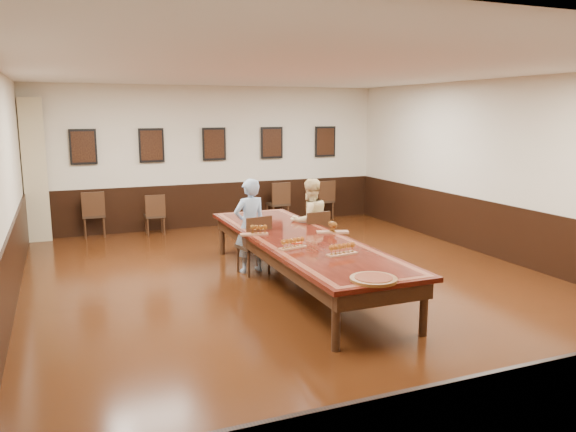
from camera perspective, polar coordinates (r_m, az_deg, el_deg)
name	(u,v)px	position (r m, az deg, el deg)	size (l,w,h in m)	color
floor	(300,286)	(8.64, 1.26, -7.17)	(8.00, 10.00, 0.02)	black
ceiling	(301,69)	(8.25, 1.36, 14.66)	(8.00, 10.00, 0.02)	white
wall_back	(214,157)	(13.02, -7.56, 5.96)	(8.00, 0.02, 3.20)	beige
wall_right	(512,171)	(10.55, 21.78, 4.25)	(0.02, 10.00, 3.20)	beige
chair_man	(253,244)	(9.19, -3.56, -2.88)	(0.46, 0.50, 0.98)	black
chair_woman	(313,237)	(9.76, 2.51, -2.16)	(0.44, 0.49, 0.95)	black
spare_chair_a	(93,214)	(12.58, -19.16, 0.22)	(0.46, 0.50, 0.98)	black
spare_chair_b	(154,214)	(12.44, -13.42, 0.18)	(0.42, 0.45, 0.89)	black
spare_chair_c	(278,202)	(13.37, -1.05, 1.40)	(0.46, 0.51, 0.99)	black
spare_chair_d	(323,199)	(13.93, 3.57, 1.69)	(0.45, 0.49, 0.96)	black
person_man	(250,226)	(9.22, -3.90, -1.00)	(0.57, 0.37, 1.56)	#497CB7
person_woman	(310,221)	(9.79, 2.23, -0.51)	(0.74, 0.57, 1.49)	#FADE9C
pink_phone	(332,233)	(8.81, 4.51, -1.69)	(0.06, 0.13, 0.01)	#E34B89
curtain	(35,171)	(12.43, -24.32, 4.22)	(0.45, 0.18, 2.90)	tan
wainscoting	(300,254)	(8.50, 1.28, -3.89)	(8.00, 10.00, 1.00)	black
conference_table	(301,247)	(8.47, 1.28, -3.16)	(1.40, 5.00, 0.76)	black
posters	(214,144)	(12.93, -7.51, 7.26)	(6.14, 0.04, 0.74)	black
flight_a	(256,230)	(8.64, -3.27, -1.45)	(0.45, 0.21, 0.16)	brown
flight_b	(333,228)	(8.78, 4.56, -1.19)	(0.52, 0.30, 0.19)	brown
flight_c	(293,244)	(7.76, 0.49, -2.83)	(0.43, 0.22, 0.15)	brown
flight_d	(342,250)	(7.45, 5.51, -3.42)	(0.45, 0.20, 0.16)	brown
red_plate_grp	(297,242)	(8.11, 0.91, -2.69)	(0.18, 0.18, 0.02)	#AF230B
carved_platter	(374,279)	(6.40, 8.68, -6.35)	(0.55, 0.55, 0.04)	#593111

